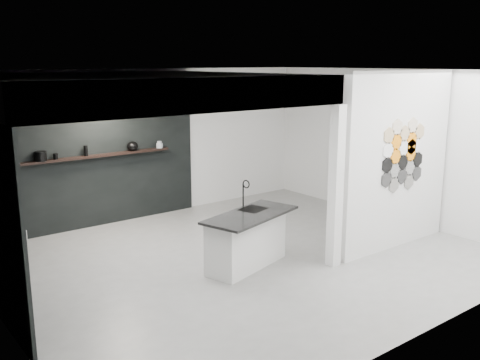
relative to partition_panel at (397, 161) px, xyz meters
name	(u,v)px	position (x,y,z in m)	size (l,w,h in m)	color
floor	(247,258)	(-2.23, 1.00, -1.40)	(7.00, 6.00, 0.01)	slate
partition_panel	(397,161)	(0.00, 0.00, 0.00)	(2.45, 0.15, 2.80)	silver
bay_clad_back	(85,163)	(-3.52, 3.97, -0.22)	(4.40, 0.04, 2.35)	black
bulkhead	(132,89)	(-3.52, 2.00, 1.15)	(4.40, 4.00, 0.40)	silver
corner_column	(336,187)	(-1.41, 0.00, -0.22)	(0.16, 0.16, 2.35)	silver
fascia_beam	(209,95)	(-3.52, 0.08, 1.15)	(4.40, 0.16, 0.40)	silver
wall_basin	(3,232)	(-5.46, 1.80, -0.55)	(0.40, 0.60, 0.12)	silver
display_shelf	(92,156)	(-3.43, 3.87, -0.10)	(3.00, 0.15, 0.04)	black
kitchen_island	(247,239)	(-2.44, 0.74, -0.99)	(1.65, 1.06, 1.23)	silver
stockpot	(41,156)	(-4.31, 3.87, 0.00)	(0.19, 0.19, 0.16)	black
kettle	(132,146)	(-2.64, 3.87, 0.01)	(0.21, 0.21, 0.18)	black
glass_bowl	(160,146)	(-2.08, 3.87, -0.04)	(0.13, 0.13, 0.09)	gray
glass_vase	(160,145)	(-2.08, 3.87, -0.02)	(0.09, 0.09, 0.13)	gray
bottle_dark	(86,151)	(-3.53, 3.87, 0.01)	(0.07, 0.07, 0.18)	black
utensil_cup	(55,156)	(-4.06, 3.87, -0.03)	(0.08, 0.08, 0.10)	black
hex_tile_cluster	(404,155)	(0.03, -0.09, 0.10)	(1.04, 0.02, 1.16)	#2D2D2D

